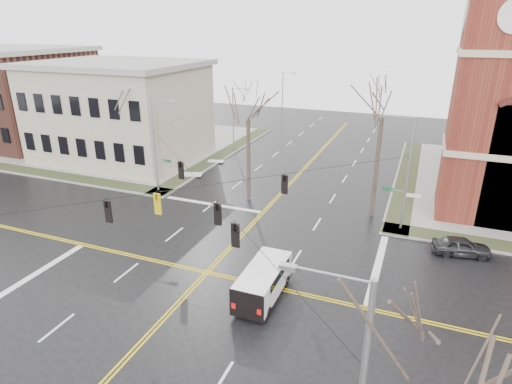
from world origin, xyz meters
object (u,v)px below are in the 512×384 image
at_px(signal_pole_nw, 156,143).
at_px(streetlight_north_a, 234,116).
at_px(tree_nw_far, 137,103).
at_px(cargo_van, 264,279).
at_px(tree_nw_near, 248,113).
at_px(streetlight_north_b, 283,94).
at_px(parked_car_a, 461,246).
at_px(tree_ne, 383,110).
at_px(signal_pole_ne, 406,171).

bearing_deg(signal_pole_nw, streetlight_north_a, 87.68).
bearing_deg(streetlight_north_a, tree_nw_far, -107.39).
bearing_deg(tree_nw_far, signal_pole_nw, -35.92).
bearing_deg(cargo_van, tree_nw_near, 115.75).
relative_size(streetlight_north_b, cargo_van, 1.51).
relative_size(streetlight_north_b, tree_nw_near, 0.71).
distance_m(streetlight_north_b, cargo_van, 51.38).
height_order(parked_car_a, tree_nw_near, tree_nw_near).
height_order(cargo_van, tree_ne, tree_ne).
height_order(signal_pole_ne, cargo_van, signal_pole_ne).
relative_size(streetlight_north_a, parked_car_a, 2.02).
xyz_separation_m(signal_pole_nw, streetlight_north_b, (0.67, 36.50, -0.48)).
bearing_deg(streetlight_north_a, parked_car_a, -35.88).
xyz_separation_m(tree_nw_near, tree_ne, (11.37, 0.45, 0.96)).
height_order(tree_nw_far, tree_nw_near, tree_nw_near).
bearing_deg(tree_nw_near, signal_pole_ne, -6.49).
distance_m(cargo_van, tree_nw_near, 17.13).
bearing_deg(signal_pole_ne, signal_pole_nw, 180.00).
distance_m(cargo_van, tree_ne, 17.12).
relative_size(parked_car_a, tree_ne, 0.31).
xyz_separation_m(streetlight_north_a, tree_nw_near, (8.23, -14.94, 3.67)).
distance_m(streetlight_north_b, tree_ne, 39.94).
relative_size(tree_nw_far, tree_nw_near, 1.00).
distance_m(signal_pole_ne, signal_pole_nw, 22.64).
bearing_deg(signal_pole_ne, tree_ne, 139.75).
xyz_separation_m(streetlight_north_a, tree_nw_far, (-4.34, -13.84, 3.64)).
relative_size(signal_pole_ne, parked_car_a, 2.27).
relative_size(signal_pole_nw, parked_car_a, 2.27).
distance_m(streetlight_north_a, streetlight_north_b, 20.00).
bearing_deg(tree_nw_far, signal_pole_ne, -5.77).
relative_size(parked_car_a, tree_nw_near, 0.35).
bearing_deg(signal_pole_nw, tree_nw_near, 9.97).
relative_size(signal_pole_ne, tree_ne, 0.71).
bearing_deg(tree_ne, cargo_van, -107.15).
bearing_deg(signal_pole_ne, cargo_van, -118.73).
bearing_deg(signal_pole_nw, cargo_van, -38.35).
bearing_deg(parked_car_a, tree_nw_near, 66.45).
bearing_deg(cargo_van, signal_pole_nw, 141.28).
height_order(streetlight_north_a, tree_ne, tree_ne).
relative_size(signal_pole_ne, cargo_van, 1.70).
distance_m(streetlight_north_b, tree_nw_near, 36.08).
height_order(signal_pole_nw, parked_car_a, signal_pole_nw).
bearing_deg(parked_car_a, signal_pole_ne, 48.96).
bearing_deg(parked_car_a, streetlight_north_a, 43.53).
distance_m(signal_pole_ne, streetlight_north_b, 42.61).
bearing_deg(signal_pole_nw, tree_ne, 5.66).
distance_m(streetlight_north_a, cargo_van, 32.87).
distance_m(streetlight_north_b, tree_nw_far, 34.31).
height_order(parked_car_a, tree_nw_far, tree_nw_far).
distance_m(signal_pole_ne, tree_nw_near, 14.20).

